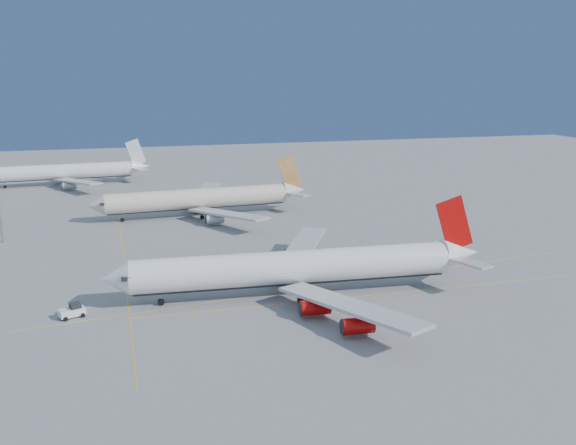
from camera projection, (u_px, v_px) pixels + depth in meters
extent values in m
plane|color=slate|center=(322.00, 276.00, 135.43)|extent=(500.00, 500.00, 0.00)
cube|color=#EEAC0D|center=(369.00, 295.00, 123.62)|extent=(90.00, 0.18, 0.02)
cube|color=#EEAC0D|center=(331.00, 285.00, 129.80)|extent=(118.86, 16.88, 0.02)
cube|color=#EEAC0D|center=(123.00, 252.00, 153.06)|extent=(0.18, 140.00, 0.02)
cylinder|color=white|center=(294.00, 267.00, 122.43)|extent=(61.64, 9.88, 6.36)
cone|color=white|center=(115.00, 279.00, 115.56)|extent=(5.29, 6.63, 6.36)
cone|color=white|center=(460.00, 253.00, 129.45)|extent=(8.01, 6.47, 6.04)
cube|color=black|center=(127.00, 274.00, 115.84)|extent=(2.10, 6.13, 0.77)
cube|color=#B7B7BC|center=(350.00, 306.00, 107.07)|extent=(17.47, 31.50, 0.60)
cube|color=#B7B7BC|center=(300.00, 249.00, 140.91)|extent=(20.48, 30.48, 0.60)
cube|color=#B10907|center=(454.00, 224.00, 127.69)|extent=(8.44, 0.98, 11.60)
cylinder|color=gray|center=(161.00, 296.00, 118.09)|extent=(0.26, 0.26, 2.52)
cylinder|color=black|center=(161.00, 302.00, 118.38)|extent=(1.25, 0.84, 1.21)
cylinder|color=gray|center=(305.00, 293.00, 119.27)|extent=(0.35, 0.35, 2.52)
cylinder|color=black|center=(305.00, 300.00, 119.56)|extent=(1.26, 1.05, 1.21)
cylinder|color=gray|center=(294.00, 278.00, 127.82)|extent=(0.35, 0.35, 2.52)
cylinder|color=black|center=(294.00, 284.00, 128.11)|extent=(1.26, 1.05, 1.21)
cylinder|color=#B10907|center=(315.00, 307.00, 112.06)|extent=(5.41, 3.04, 2.74)
cylinder|color=#B10907|center=(358.00, 326.00, 103.96)|extent=(5.41, 3.04, 2.74)
cylinder|color=#B10907|center=(286.00, 267.00, 135.02)|extent=(5.41, 3.04, 2.74)
cylinder|color=#B10907|center=(297.00, 254.00, 145.05)|extent=(5.41, 3.04, 2.74)
cylinder|color=beige|center=(198.00, 199.00, 189.90)|extent=(53.99, 9.41, 5.89)
cone|color=beige|center=(95.00, 205.00, 180.49)|extent=(5.03, 6.18, 5.89)
cone|color=beige|center=(294.00, 190.00, 199.60)|extent=(7.58, 6.06, 5.59)
cube|color=black|center=(102.00, 203.00, 180.98)|extent=(2.02, 5.69, 0.72)
cube|color=#B7B7BC|center=(227.00, 214.00, 176.99)|extent=(18.98, 27.75, 0.57)
cube|color=#B7B7BC|center=(203.00, 193.00, 206.78)|extent=(15.87, 28.79, 0.57)
cube|color=#D28C4E|center=(289.00, 172.00, 197.77)|extent=(7.96, 0.99, 10.93)
cylinder|color=gray|center=(122.00, 216.00, 183.61)|extent=(0.25, 0.25, 2.38)
cylinder|color=black|center=(122.00, 220.00, 183.88)|extent=(1.18, 0.80, 1.14)
cylinder|color=gray|center=(204.00, 213.00, 187.22)|extent=(0.33, 0.33, 2.38)
cylinder|color=black|center=(204.00, 217.00, 187.49)|extent=(1.20, 1.00, 1.14)
cylinder|color=gray|center=(199.00, 207.00, 194.90)|extent=(0.33, 0.33, 2.38)
cylinder|color=black|center=(199.00, 211.00, 195.17)|extent=(1.20, 1.00, 1.14)
cylinder|color=#B7B7BC|center=(215.00, 219.00, 179.14)|extent=(5.12, 2.90, 2.58)
cylinder|color=#B7B7BC|center=(196.00, 201.00, 203.62)|extent=(5.12, 2.90, 2.58)
cylinder|color=white|center=(63.00, 172.00, 241.90)|extent=(50.62, 8.87, 5.64)
cone|color=white|center=(140.00, 166.00, 251.00)|extent=(7.38, 5.80, 5.36)
cube|color=#B7B7BC|center=(77.00, 181.00, 229.70)|extent=(17.98, 26.19, 0.55)
cube|color=#B7B7BC|center=(75.00, 169.00, 257.78)|extent=(15.12, 27.13, 0.55)
cube|color=silver|center=(136.00, 152.00, 249.22)|extent=(7.76, 0.95, 10.66)
cylinder|color=gray|center=(5.00, 184.00, 236.05)|extent=(0.24, 0.24, 2.32)
cylinder|color=black|center=(5.00, 187.00, 236.31)|extent=(1.15, 0.77, 1.11)
cylinder|color=gray|center=(67.00, 182.00, 239.31)|extent=(0.32, 0.32, 2.32)
cylinder|color=black|center=(67.00, 185.00, 239.58)|extent=(1.16, 0.98, 1.11)
cylinder|color=gray|center=(67.00, 179.00, 246.71)|extent=(0.32, 0.32, 2.32)
cylinder|color=black|center=(67.00, 182.00, 246.98)|extent=(1.16, 0.98, 1.11)
cylinder|color=#B7B7BC|center=(69.00, 186.00, 231.72)|extent=(4.99, 2.82, 2.52)
cylinder|color=#B7B7BC|center=(68.00, 175.00, 254.81)|extent=(4.99, 2.82, 2.52)
cube|color=white|center=(72.00, 312.00, 112.48)|extent=(4.83, 3.58, 1.30)
cube|color=black|center=(75.00, 306.00, 112.63)|extent=(2.28, 2.34, 0.98)
cylinder|color=black|center=(66.00, 319.00, 110.84)|extent=(0.85, 0.63, 0.76)
cylinder|color=black|center=(61.00, 315.00, 112.63)|extent=(0.85, 0.63, 0.76)
cylinder|color=black|center=(83.00, 315.00, 112.60)|extent=(0.85, 0.63, 0.76)
cylinder|color=black|center=(79.00, 311.00, 114.39)|extent=(0.85, 0.63, 0.76)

